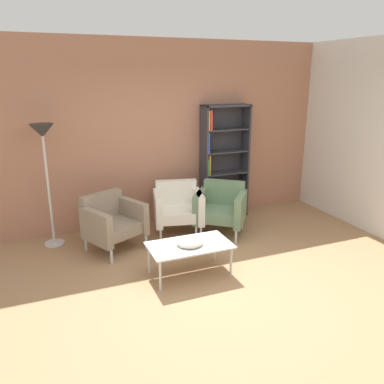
{
  "coord_description": "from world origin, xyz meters",
  "views": [
    {
      "loc": [
        -1.85,
        -3.46,
        2.37
      ],
      "look_at": [
        -0.11,
        0.84,
        0.95
      ],
      "focal_mm": 36.1,
      "sensor_mm": 36.0,
      "label": 1
    }
  ],
  "objects_px": {
    "armchair_corner_red": "(112,221)",
    "armchair_near_window": "(221,207)",
    "coffee_table_low": "(190,247)",
    "bookshelf_tall": "(221,163)",
    "floor_lamp_torchiere": "(44,146)",
    "decorative_bowl": "(190,242)",
    "armchair_spare_guest": "(178,207)"
  },
  "relations": [
    {
      "from": "armchair_corner_red",
      "to": "armchair_near_window",
      "type": "xyz_separation_m",
      "value": [
        1.67,
        -0.04,
        0.0
      ]
    },
    {
      "from": "armchair_corner_red",
      "to": "armchair_near_window",
      "type": "distance_m",
      "value": 1.67
    },
    {
      "from": "coffee_table_low",
      "to": "armchair_corner_red",
      "type": "height_order",
      "value": "armchair_corner_red"
    },
    {
      "from": "bookshelf_tall",
      "to": "floor_lamp_torchiere",
      "type": "distance_m",
      "value": 2.82
    },
    {
      "from": "bookshelf_tall",
      "to": "decorative_bowl",
      "type": "distance_m",
      "value": 2.22
    },
    {
      "from": "armchair_spare_guest",
      "to": "armchair_near_window",
      "type": "bearing_deg",
      "value": -10.26
    },
    {
      "from": "armchair_spare_guest",
      "to": "armchair_corner_red",
      "type": "bearing_deg",
      "value": -154.97
    },
    {
      "from": "armchair_spare_guest",
      "to": "bookshelf_tall",
      "type": "bearing_deg",
      "value": 37.78
    },
    {
      "from": "armchair_spare_guest",
      "to": "armchair_near_window",
      "type": "xyz_separation_m",
      "value": [
        0.61,
        -0.26,
        0.0
      ]
    },
    {
      "from": "decorative_bowl",
      "to": "armchair_near_window",
      "type": "xyz_separation_m",
      "value": [
        0.94,
        1.05,
        -0.02
      ]
    },
    {
      "from": "bookshelf_tall",
      "to": "decorative_bowl",
      "type": "bearing_deg",
      "value": -126.01
    },
    {
      "from": "floor_lamp_torchiere",
      "to": "bookshelf_tall",
      "type": "bearing_deg",
      "value": 3.87
    },
    {
      "from": "coffee_table_low",
      "to": "armchair_near_window",
      "type": "distance_m",
      "value": 1.41
    },
    {
      "from": "coffee_table_low",
      "to": "floor_lamp_torchiere",
      "type": "bearing_deg",
      "value": 133.77
    },
    {
      "from": "bookshelf_tall",
      "to": "armchair_near_window",
      "type": "distance_m",
      "value": 0.93
    },
    {
      "from": "coffee_table_low",
      "to": "armchair_near_window",
      "type": "bearing_deg",
      "value": 48.2
    },
    {
      "from": "bookshelf_tall",
      "to": "armchair_corner_red",
      "type": "xyz_separation_m",
      "value": [
        -2.0,
        -0.66,
        -0.52
      ]
    },
    {
      "from": "decorative_bowl",
      "to": "floor_lamp_torchiere",
      "type": "height_order",
      "value": "floor_lamp_torchiere"
    },
    {
      "from": "armchair_corner_red",
      "to": "armchair_near_window",
      "type": "relative_size",
      "value": 0.97
    },
    {
      "from": "coffee_table_low",
      "to": "armchair_spare_guest",
      "type": "distance_m",
      "value": 1.36
    },
    {
      "from": "decorative_bowl",
      "to": "bookshelf_tall",
      "type": "bearing_deg",
      "value": 53.99
    },
    {
      "from": "decorative_bowl",
      "to": "armchair_spare_guest",
      "type": "height_order",
      "value": "armchair_spare_guest"
    },
    {
      "from": "armchair_near_window",
      "to": "decorative_bowl",
      "type": "bearing_deg",
      "value": -93.92
    },
    {
      "from": "armchair_spare_guest",
      "to": "floor_lamp_torchiere",
      "type": "distance_m",
      "value": 2.11
    },
    {
      "from": "bookshelf_tall",
      "to": "armchair_spare_guest",
      "type": "relative_size",
      "value": 2.26
    },
    {
      "from": "armchair_spare_guest",
      "to": "coffee_table_low",
      "type": "bearing_deg",
      "value": -90.88
    },
    {
      "from": "decorative_bowl",
      "to": "armchair_corner_red",
      "type": "distance_m",
      "value": 1.31
    },
    {
      "from": "decorative_bowl",
      "to": "armchair_near_window",
      "type": "bearing_deg",
      "value": 48.2
    },
    {
      "from": "decorative_bowl",
      "to": "armchair_corner_red",
      "type": "bearing_deg",
      "value": 123.63
    },
    {
      "from": "bookshelf_tall",
      "to": "armchair_corner_red",
      "type": "distance_m",
      "value": 2.17
    },
    {
      "from": "coffee_table_low",
      "to": "armchair_near_window",
      "type": "relative_size",
      "value": 1.05
    },
    {
      "from": "coffee_table_low",
      "to": "armchair_spare_guest",
      "type": "relative_size",
      "value": 1.19
    }
  ]
}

